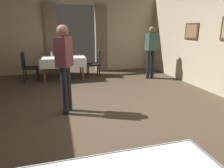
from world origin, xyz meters
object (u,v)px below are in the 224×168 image
object	(u,v)px
glass_mid_c	(61,55)
chair_mid_left	(28,66)
flower_vase_mid	(52,54)
person_diner_standing_aside	(151,48)
chair_mid_right	(95,62)
person_waiter_by_doorway	(65,63)
dining_table_mid	(63,60)
plate_mid_b	(77,55)

from	to	relation	value
glass_mid_c	chair_mid_left	bearing A→B (deg)	-170.66
flower_vase_mid	person_diner_standing_aside	xyz separation A→B (m)	(3.21, -0.88, 0.18)
chair_mid_right	person_waiter_by_doorway	xyz separation A→B (m)	(-1.14, -2.95, 0.51)
chair_mid_right	flower_vase_mid	distance (m)	1.50
dining_table_mid	flower_vase_mid	distance (m)	0.46
flower_vase_mid	chair_mid_right	bearing A→B (deg)	-4.88
flower_vase_mid	plate_mid_b	xyz separation A→B (m)	(0.85, 0.03, -0.09)
chair_mid_left	chair_mid_right	world-z (taller)	same
dining_table_mid	chair_mid_right	bearing A→B (deg)	5.25
plate_mid_b	person_diner_standing_aside	distance (m)	2.54
glass_mid_c	person_diner_standing_aside	distance (m)	3.03
plate_mid_b	chair_mid_left	bearing A→B (deg)	-170.65
glass_mid_c	dining_table_mid	bearing A→B (deg)	-75.63
dining_table_mid	chair_mid_left	world-z (taller)	chair_mid_left
flower_vase_mid	glass_mid_c	bearing A→B (deg)	-10.22
person_waiter_by_doorway	person_diner_standing_aside	distance (m)	3.63
person_waiter_by_doorway	chair_mid_right	bearing A→B (deg)	68.93
flower_vase_mid	plate_mid_b	size ratio (longest dim) A/B	0.77
chair_mid_right	person_diner_standing_aside	size ratio (longest dim) A/B	0.54
chair_mid_left	glass_mid_c	world-z (taller)	chair_mid_left
glass_mid_c	person_waiter_by_doorway	size ratio (longest dim) A/B	0.06
plate_mid_b	glass_mid_c	size ratio (longest dim) A/B	2.25
person_waiter_by_doorway	chair_mid_left	bearing A→B (deg)	110.73
plate_mid_b	flower_vase_mid	bearing A→B (deg)	-177.68
chair_mid_right	person_waiter_by_doorway	world-z (taller)	person_waiter_by_doorway
plate_mid_b	person_waiter_by_doorway	size ratio (longest dim) A/B	0.13
chair_mid_left	plate_mid_b	distance (m)	1.65
chair_mid_right	plate_mid_b	distance (m)	0.67
flower_vase_mid	dining_table_mid	bearing A→B (deg)	-32.79
glass_mid_c	chair_mid_right	bearing A→B (deg)	-3.44
plate_mid_b	glass_mid_c	bearing A→B (deg)	-170.64
plate_mid_b	chair_mid_right	bearing A→B (deg)	-14.76
dining_table_mid	chair_mid_left	distance (m)	1.12
chair_mid_left	person_diner_standing_aside	distance (m)	4.05
chair_mid_left	plate_mid_b	world-z (taller)	chair_mid_left
dining_table_mid	chair_mid_left	size ratio (longest dim) A/B	1.55
dining_table_mid	flower_vase_mid	xyz separation A→B (m)	(-0.35, 0.23, 0.19)
dining_table_mid	person_diner_standing_aside	size ratio (longest dim) A/B	0.84
person_waiter_by_doorway	plate_mid_b	bearing A→B (deg)	80.28
chair_mid_left	dining_table_mid	bearing A→B (deg)	0.21
chair_mid_left	person_diner_standing_aside	world-z (taller)	person_diner_standing_aside
flower_vase_mid	person_waiter_by_doorway	world-z (taller)	person_waiter_by_doorway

